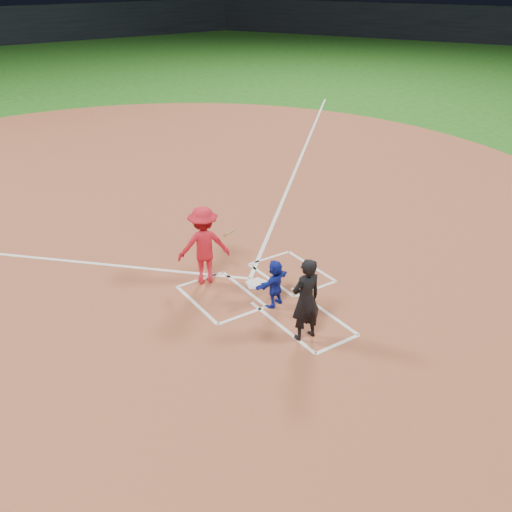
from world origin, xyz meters
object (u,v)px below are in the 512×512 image
batter_at_plate (204,245)px  catcher (275,283)px  umpire (306,300)px  home_plate (257,284)px

batter_at_plate → catcher: bearing=-67.0°
batter_at_plate → umpire: bearing=-80.2°
home_plate → umpire: bearing=80.1°
catcher → umpire: size_ratio=0.62×
home_plate → umpire: (-0.39, -2.25, 0.86)m
home_plate → catcher: bearing=79.3°
home_plate → catcher: size_ratio=0.56×
catcher → batter_at_plate: (-0.74, 1.74, 0.39)m
catcher → home_plate: bearing=-116.8°
catcher → batter_at_plate: batter_at_plate is taller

